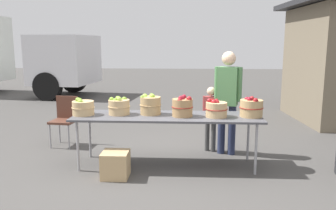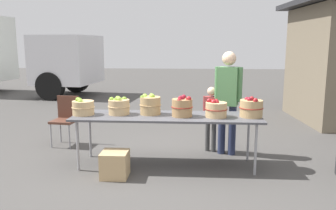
{
  "view_description": "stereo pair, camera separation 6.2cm",
  "coord_description": "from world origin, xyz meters",
  "px_view_note": "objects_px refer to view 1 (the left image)",
  "views": [
    {
      "loc": [
        0.27,
        -4.79,
        1.77
      ],
      "look_at": [
        0.0,
        0.3,
        0.85
      ],
      "focal_mm": 36.33,
      "sensor_mm": 36.0,
      "label": 1
    },
    {
      "loc": [
        0.34,
        -4.79,
        1.77
      ],
      "look_at": [
        0.0,
        0.3,
        0.85
      ],
      "focal_mm": 36.33,
      "sensor_mm": 36.0,
      "label": 2
    }
  ],
  "objects_px": {
    "apple_basket_red_2": "(251,108)",
    "child_customer": "(211,114)",
    "market_table": "(167,118)",
    "vendor_adult": "(228,95)",
    "apple_basket_green_0": "(83,107)",
    "apple_basket_red_0": "(182,107)",
    "folding_chair": "(65,117)",
    "apple_basket_green_1": "(119,106)",
    "produce_crate": "(116,165)",
    "apple_basket_green_2": "(150,105)",
    "apple_basket_red_1": "(216,109)"
  },
  "relations": [
    {
      "from": "market_table",
      "to": "child_customer",
      "type": "relative_size",
      "value": 2.5
    },
    {
      "from": "apple_basket_green_0",
      "to": "apple_basket_green_2",
      "type": "distance_m",
      "value": 0.98
    },
    {
      "from": "apple_basket_red_2",
      "to": "folding_chair",
      "type": "distance_m",
      "value": 3.22
    },
    {
      "from": "child_customer",
      "to": "produce_crate",
      "type": "distance_m",
      "value": 1.87
    },
    {
      "from": "apple_basket_green_1",
      "to": "folding_chair",
      "type": "distance_m",
      "value": 1.5
    },
    {
      "from": "market_table",
      "to": "apple_basket_red_1",
      "type": "relative_size",
      "value": 8.47
    },
    {
      "from": "apple_basket_green_1",
      "to": "apple_basket_red_2",
      "type": "relative_size",
      "value": 0.96
    },
    {
      "from": "apple_basket_green_2",
      "to": "child_customer",
      "type": "relative_size",
      "value": 0.29
    },
    {
      "from": "apple_basket_red_2",
      "to": "apple_basket_green_0",
      "type": "bearing_deg",
      "value": -179.7
    },
    {
      "from": "apple_basket_green_2",
      "to": "apple_basket_red_2",
      "type": "bearing_deg",
      "value": -3.51
    },
    {
      "from": "apple_basket_green_2",
      "to": "vendor_adult",
      "type": "relative_size",
      "value": 0.19
    },
    {
      "from": "apple_basket_green_0",
      "to": "produce_crate",
      "type": "height_order",
      "value": "apple_basket_green_0"
    },
    {
      "from": "apple_basket_green_0",
      "to": "produce_crate",
      "type": "bearing_deg",
      "value": -40.33
    },
    {
      "from": "produce_crate",
      "to": "apple_basket_green_1",
      "type": "bearing_deg",
      "value": 94.42
    },
    {
      "from": "child_customer",
      "to": "vendor_adult",
      "type": "bearing_deg",
      "value": 176.58
    },
    {
      "from": "market_table",
      "to": "vendor_adult",
      "type": "relative_size",
      "value": 1.63
    },
    {
      "from": "apple_basket_red_0",
      "to": "child_customer",
      "type": "xyz_separation_m",
      "value": [
        0.46,
        0.76,
        -0.25
      ]
    },
    {
      "from": "apple_basket_green_0",
      "to": "child_customer",
      "type": "distance_m",
      "value": 2.05
    },
    {
      "from": "apple_basket_green_2",
      "to": "folding_chair",
      "type": "height_order",
      "value": "apple_basket_green_2"
    },
    {
      "from": "apple_basket_red_1",
      "to": "apple_basket_red_2",
      "type": "bearing_deg",
      "value": 5.1
    },
    {
      "from": "apple_basket_red_0",
      "to": "folding_chair",
      "type": "distance_m",
      "value": 2.33
    },
    {
      "from": "market_table",
      "to": "apple_basket_red_2",
      "type": "distance_m",
      "value": 1.21
    },
    {
      "from": "vendor_adult",
      "to": "apple_basket_red_0",
      "type": "bearing_deg",
      "value": 58.59
    },
    {
      "from": "apple_basket_green_0",
      "to": "apple_basket_green_2",
      "type": "height_order",
      "value": "apple_basket_green_2"
    },
    {
      "from": "apple_basket_green_1",
      "to": "child_customer",
      "type": "xyz_separation_m",
      "value": [
        1.39,
        0.67,
        -0.24
      ]
    },
    {
      "from": "apple_basket_green_1",
      "to": "apple_basket_red_0",
      "type": "distance_m",
      "value": 0.93
    },
    {
      "from": "apple_basket_red_2",
      "to": "produce_crate",
      "type": "xyz_separation_m",
      "value": [
        -1.86,
        -0.49,
        -0.7
      ]
    },
    {
      "from": "apple_basket_green_2",
      "to": "apple_basket_red_1",
      "type": "height_order",
      "value": "apple_basket_green_2"
    },
    {
      "from": "apple_basket_red_1",
      "to": "apple_basket_red_2",
      "type": "xyz_separation_m",
      "value": [
        0.5,
        0.04,
        0.01
      ]
    },
    {
      "from": "vendor_adult",
      "to": "folding_chair",
      "type": "bearing_deg",
      "value": 9.78
    },
    {
      "from": "apple_basket_green_0",
      "to": "apple_basket_red_0",
      "type": "bearing_deg",
      "value": -0.74
    },
    {
      "from": "vendor_adult",
      "to": "apple_basket_green_0",
      "type": "bearing_deg",
      "value": 32.95
    },
    {
      "from": "folding_chair",
      "to": "apple_basket_green_0",
      "type": "bearing_deg",
      "value": -50.68
    },
    {
      "from": "apple_basket_green_2",
      "to": "produce_crate",
      "type": "height_order",
      "value": "apple_basket_green_2"
    },
    {
      "from": "produce_crate",
      "to": "apple_basket_green_2",
      "type": "bearing_deg",
      "value": 54.17
    },
    {
      "from": "apple_basket_green_1",
      "to": "child_customer",
      "type": "distance_m",
      "value": 1.56
    },
    {
      "from": "apple_basket_green_0",
      "to": "child_customer",
      "type": "xyz_separation_m",
      "value": [
        1.9,
        0.74,
        -0.22
      ]
    },
    {
      "from": "vendor_adult",
      "to": "folding_chair",
      "type": "xyz_separation_m",
      "value": [
        -2.78,
        0.36,
        -0.47
      ]
    },
    {
      "from": "folding_chair",
      "to": "apple_basket_green_2",
      "type": "bearing_deg",
      "value": -22.2
    },
    {
      "from": "apple_basket_red_2",
      "to": "child_customer",
      "type": "height_order",
      "value": "child_customer"
    },
    {
      "from": "folding_chair",
      "to": "produce_crate",
      "type": "distance_m",
      "value": 1.9
    },
    {
      "from": "produce_crate",
      "to": "apple_basket_red_0",
      "type": "bearing_deg",
      "value": 27.17
    },
    {
      "from": "apple_basket_red_2",
      "to": "folding_chair",
      "type": "height_order",
      "value": "apple_basket_red_2"
    },
    {
      "from": "apple_basket_green_0",
      "to": "apple_basket_red_2",
      "type": "distance_m",
      "value": 2.42
    },
    {
      "from": "market_table",
      "to": "produce_crate",
      "type": "height_order",
      "value": "market_table"
    },
    {
      "from": "apple_basket_red_2",
      "to": "vendor_adult",
      "type": "height_order",
      "value": "vendor_adult"
    },
    {
      "from": "market_table",
      "to": "apple_basket_red_1",
      "type": "distance_m",
      "value": 0.72
    },
    {
      "from": "produce_crate",
      "to": "apple_basket_green_0",
      "type": "bearing_deg",
      "value": 139.67
    },
    {
      "from": "apple_basket_green_1",
      "to": "market_table",
      "type": "bearing_deg",
      "value": -3.26
    },
    {
      "from": "apple_basket_red_2",
      "to": "vendor_adult",
      "type": "xyz_separation_m",
      "value": [
        -0.26,
        0.6,
        0.1
      ]
    }
  ]
}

